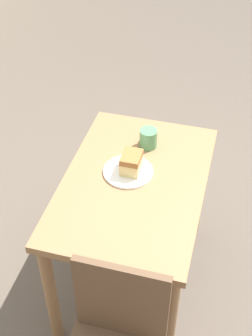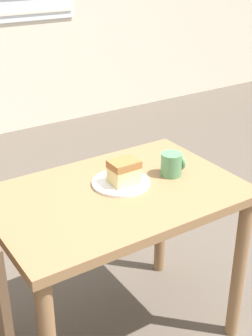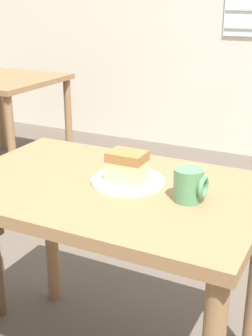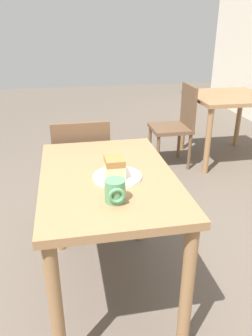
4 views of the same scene
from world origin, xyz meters
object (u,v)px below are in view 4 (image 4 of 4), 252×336
(chair_near_window, at_px, (82,171))
(coffee_mug, at_px, (115,191))
(dining_table_near, at_px, (108,196))
(plate, at_px, (117,177))
(dining_table_far, at_px, (228,106))
(cake_slice, at_px, (115,167))
(chair_far_corner, at_px, (177,123))

(chair_near_window, bearing_deg, coffee_mug, 95.47)
(dining_table_near, relative_size, plate, 4.16)
(dining_table_far, height_order, cake_slice, cake_slice)
(plate, bearing_deg, coffee_mug, -11.56)
(dining_table_near, xyz_separation_m, coffee_mug, (0.28, -0.00, 0.18))
(dining_table_far, xyz_separation_m, chair_far_corner, (0.07, -0.62, -0.15))
(dining_table_near, bearing_deg, coffee_mug, -0.67)
(chair_far_corner, distance_m, cake_slice, 2.11)
(dining_table_near, bearing_deg, chair_far_corner, 150.72)
(chair_near_window, distance_m, chair_far_corner, 1.54)
(chair_near_window, xyz_separation_m, coffee_mug, (0.99, 0.09, 0.35))
(dining_table_far, xyz_separation_m, plate, (1.90, -1.57, 0.15))
(chair_near_window, distance_m, cake_slice, 0.85)
(dining_table_near, xyz_separation_m, chair_near_window, (-0.71, -0.10, -0.17))
(chair_near_window, distance_m, plate, 0.83)
(dining_table_far, relative_size, coffee_mug, 8.24)
(chair_near_window, relative_size, plate, 3.61)
(dining_table_far, relative_size, cake_slice, 7.02)
(dining_table_near, height_order, dining_table_far, dining_table_near)
(dining_table_far, distance_m, plate, 2.47)
(chair_near_window, bearing_deg, plate, 100.63)
(chair_far_corner, xyz_separation_m, cake_slice, (1.84, -0.97, 0.36))
(dining_table_far, height_order, chair_near_window, chair_near_window)
(dining_table_near, height_order, plate, plate)
(plate, distance_m, cake_slice, 0.06)
(dining_table_far, bearing_deg, plate, -39.61)
(plate, bearing_deg, dining_table_near, -138.81)
(dining_table_near, bearing_deg, cake_slice, 27.50)
(chair_far_corner, xyz_separation_m, plate, (1.83, -0.95, 0.30))
(dining_table_near, bearing_deg, dining_table_far, 138.84)
(dining_table_far, distance_m, chair_far_corner, 0.64)
(chair_far_corner, xyz_separation_m, coffee_mug, (2.06, -1.00, 0.35))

